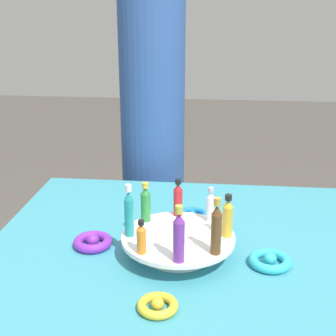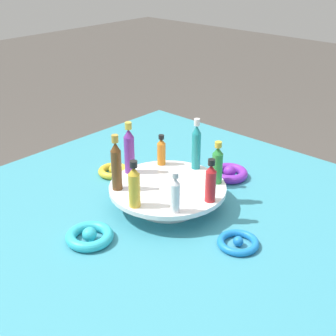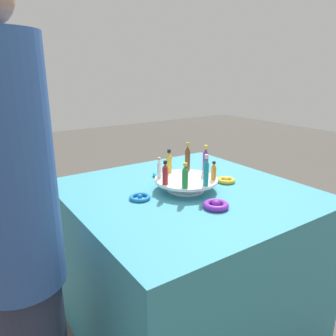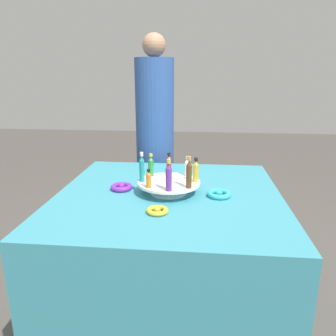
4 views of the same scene
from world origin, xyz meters
name	(u,v)px [view 4 (image 4 of 4)]	position (x,y,z in m)	size (l,w,h in m)	color
ground_plane	(169,321)	(0.00, 0.00, 0.00)	(12.00, 12.00, 0.00)	#4C4742
party_table	(169,261)	(0.00, 0.00, 0.37)	(1.08, 1.08, 0.75)	teal
display_stand	(169,185)	(0.00, 0.00, 0.79)	(0.30, 0.30, 0.06)	white
bottle_orange	(149,179)	(-0.08, -0.10, 0.85)	(0.02, 0.02, 0.09)	orange
bottle_purple	(169,176)	(0.01, -0.13, 0.87)	(0.03, 0.03, 0.14)	#702D93
bottle_brown	(189,174)	(0.10, -0.08, 0.88)	(0.03, 0.03, 0.15)	brown
bottle_gold	(196,171)	(0.13, 0.01, 0.86)	(0.03, 0.03, 0.12)	gold
bottle_clear	(187,167)	(0.08, 0.10, 0.86)	(0.02, 0.02, 0.10)	silver
bottle_red	(169,164)	(-0.01, 0.13, 0.86)	(0.03, 0.03, 0.11)	#B21E23
bottle_green	(151,166)	(-0.10, 0.08, 0.86)	(0.03, 0.03, 0.11)	#288438
bottle_teal	(142,168)	(-0.13, -0.01, 0.88)	(0.02, 0.02, 0.14)	teal
ribbon_bow_teal	(219,194)	(0.24, -0.03, 0.76)	(0.11, 0.11, 0.03)	#2DB7CC
ribbon_bow_blue	(177,176)	(0.03, 0.24, 0.76)	(0.10, 0.10, 0.02)	blue
ribbon_bow_purple	(121,187)	(-0.24, 0.03, 0.76)	(0.11, 0.11, 0.04)	purple
ribbon_bow_gold	(157,210)	(-0.03, -0.24, 0.76)	(0.09, 0.09, 0.03)	gold
person_figure	(155,148)	(-0.17, 0.78, 0.79)	(0.27, 0.27, 1.56)	#282D42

